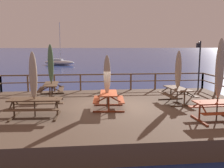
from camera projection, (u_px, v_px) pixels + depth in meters
ground_plane at (113, 122)px, 12.15m from camera, size 600.00×600.00×0.00m
wooden_deck at (114, 114)px, 12.10m from camera, size 13.54×9.20×0.75m
railing_waterside_far at (106, 79)px, 16.29m from camera, size 13.34×0.10×1.09m
picnic_table_mid_left at (177, 92)px, 12.80m from camera, size 1.57×2.03×0.78m
picnic_table_back_left at (35, 104)px, 10.25m from camera, size 2.20×1.51×0.78m
picnic_table_front_left at (51, 87)px, 14.27m from camera, size 1.50×2.03×0.78m
picnic_table_front_right at (109, 97)px, 11.58m from camera, size 1.53×1.74×0.78m
picnic_table_mid_right at (216, 107)px, 9.76m from camera, size 1.75×1.43×0.78m
patio_umbrella_tall_back_right at (178, 70)px, 12.62m from camera, size 0.32×0.32×2.68m
patio_umbrella_short_back at (33, 76)px, 10.09m from camera, size 0.32×0.32×2.69m
patio_umbrella_tall_back_left at (51, 64)px, 14.05m from camera, size 0.32×0.32×2.99m
patio_umbrella_short_front at (107, 75)px, 11.45m from camera, size 0.32×0.32×2.50m
patio_umbrella_short_mid at (220, 69)px, 9.60m from camera, size 0.32×0.32×3.21m
lamp_post_hooked at (199, 58)px, 16.01m from camera, size 0.48×0.58×3.20m
sailboat_distant at (59, 62)px, 46.32m from camera, size 6.20×3.79×7.72m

